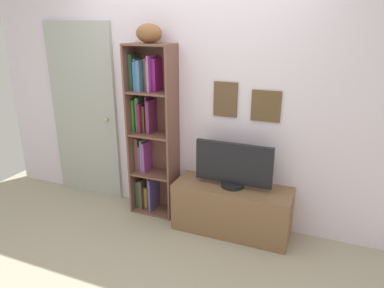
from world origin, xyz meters
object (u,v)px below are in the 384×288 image
(tv_stand, at_px, (232,209))
(door, at_px, (84,113))
(football, at_px, (149,33))
(television, at_px, (233,166))
(bookshelf, at_px, (150,131))

(tv_stand, xyz_separation_m, door, (-1.83, 0.19, 0.75))
(tv_stand, bearing_deg, door, 174.22)
(football, distance_m, tv_stand, 1.86)
(television, relative_size, door, 0.37)
(bookshelf, height_order, football, football)
(television, bearing_deg, door, 174.25)
(bookshelf, relative_size, television, 2.42)
(television, height_order, door, door)
(football, xyz_separation_m, door, (-0.94, 0.11, -0.88))
(television, xyz_separation_m, door, (-1.83, 0.18, 0.30))
(tv_stand, relative_size, door, 0.57)
(tv_stand, height_order, television, television)
(tv_stand, xyz_separation_m, television, (-0.00, 0.00, 0.46))
(bookshelf, xyz_separation_m, football, (0.05, -0.03, 0.98))
(football, bearing_deg, television, -4.47)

